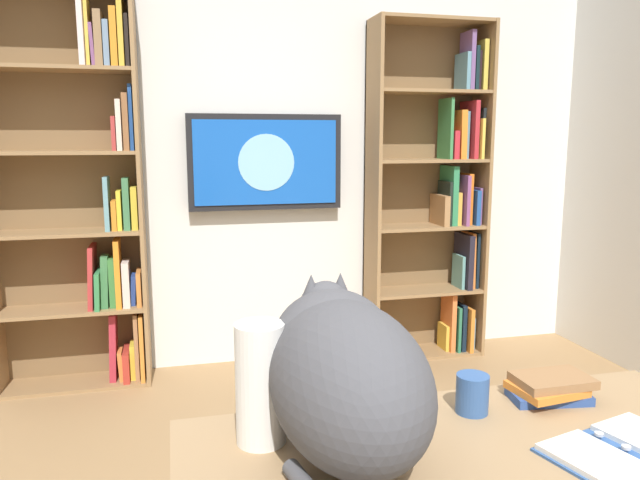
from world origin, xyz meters
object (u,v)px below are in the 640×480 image
(bookshelf_right, at_px, (84,195))
(cat, at_px, (343,370))
(open_binder, at_px, (626,451))
(coffee_mug, at_px, (472,394))
(wall_mounted_tv, at_px, (266,162))
(desk_book_stack, at_px, (550,388))
(bookshelf_left, at_px, (439,197))
(paper_towel_roll, at_px, (260,383))

(bookshelf_right, height_order, cat, bookshelf_right)
(open_binder, height_order, coffee_mug, coffee_mug)
(bookshelf_right, distance_m, open_binder, 2.97)
(wall_mounted_tv, xyz_separation_m, open_binder, (-0.35, 2.68, -0.51))
(wall_mounted_tv, xyz_separation_m, desk_book_stack, (-0.35, 2.40, -0.49))
(coffee_mug, distance_m, desk_book_stack, 0.23)
(bookshelf_left, height_order, cat, bookshelf_left)
(open_binder, xyz_separation_m, paper_towel_roll, (0.75, -0.25, 0.13))
(bookshelf_left, distance_m, desk_book_stack, 2.45)
(desk_book_stack, bearing_deg, coffee_mug, 3.66)
(wall_mounted_tv, relative_size, cat, 1.39)
(bookshelf_right, distance_m, cat, 2.57)
(paper_towel_roll, xyz_separation_m, coffee_mug, (-0.52, -0.02, -0.09))
(open_binder, xyz_separation_m, coffee_mug, (0.22, -0.27, 0.04))
(bookshelf_left, xyz_separation_m, desk_book_stack, (0.76, 2.32, -0.25))
(bookshelf_right, distance_m, paper_towel_roll, 2.45)
(paper_towel_roll, bearing_deg, coffee_mug, -177.91)
(paper_towel_roll, distance_m, desk_book_stack, 0.76)
(coffee_mug, relative_size, desk_book_stack, 0.46)
(paper_towel_roll, distance_m, coffee_mug, 0.53)
(bookshelf_left, xyz_separation_m, cat, (1.34, 2.43, -0.11))
(bookshelf_right, relative_size, cat, 3.31)
(bookshelf_left, distance_m, cat, 2.78)
(bookshelf_left, bearing_deg, desk_book_stack, 71.90)
(bookshelf_right, bearing_deg, desk_book_stack, 121.01)
(cat, bearing_deg, bookshelf_left, -118.94)
(open_binder, bearing_deg, cat, -16.64)
(wall_mounted_tv, relative_size, desk_book_stack, 4.49)
(paper_towel_roll, height_order, desk_book_stack, paper_towel_roll)
(open_binder, distance_m, desk_book_stack, 0.28)
(wall_mounted_tv, height_order, desk_book_stack, wall_mounted_tv)
(desk_book_stack, bearing_deg, cat, 10.41)
(wall_mounted_tv, distance_m, desk_book_stack, 2.48)
(bookshelf_right, relative_size, wall_mounted_tv, 2.39)
(paper_towel_roll, relative_size, coffee_mug, 2.83)
(bookshelf_left, height_order, bookshelf_right, bookshelf_right)
(bookshelf_left, distance_m, paper_towel_roll, 2.80)
(cat, xyz_separation_m, desk_book_stack, (-0.58, -0.11, -0.15))
(paper_towel_roll, bearing_deg, open_binder, 161.71)
(bookshelf_right, relative_size, coffee_mug, 23.33)
(wall_mounted_tv, bearing_deg, paper_towel_roll, 80.76)
(coffee_mug, xyz_separation_m, desk_book_stack, (-0.23, -0.01, -0.01))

